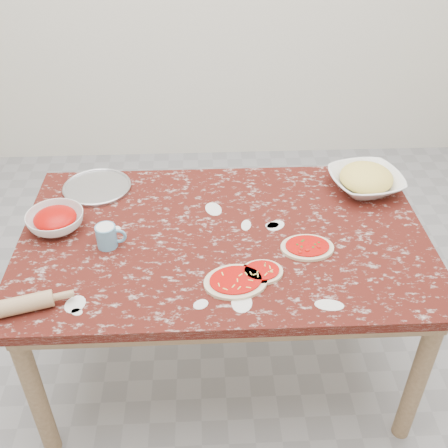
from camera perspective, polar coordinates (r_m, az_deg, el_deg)
ground at (r=2.64m, az=-0.00°, el=-14.05°), size 4.00×4.00×0.00m
worktable at (r=2.16m, az=-0.00°, el=-2.82°), size 1.60×1.00×0.75m
pizza_tray at (r=2.44m, az=-13.33°, el=3.78°), size 0.37×0.37×0.01m
sauce_bowl at (r=2.22m, az=-17.46°, el=0.30°), size 0.29×0.29×0.07m
cheese_bowl at (r=2.44m, az=14.80°, el=4.35°), size 0.36×0.36×0.08m
flour_mug at (r=2.07m, az=-12.30°, el=-1.25°), size 0.12×0.08×0.09m
pizza_left at (r=1.89m, az=1.25°, el=-6.12°), size 0.25×0.21×0.02m
pizza_mid at (r=1.93m, az=4.03°, el=-5.09°), size 0.17×0.15×0.02m
pizza_right at (r=2.06m, az=8.84°, el=-2.47°), size 0.20×0.15×0.02m
rolling_pin at (r=1.91m, az=-22.08°, el=-8.27°), size 0.30×0.14×0.06m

